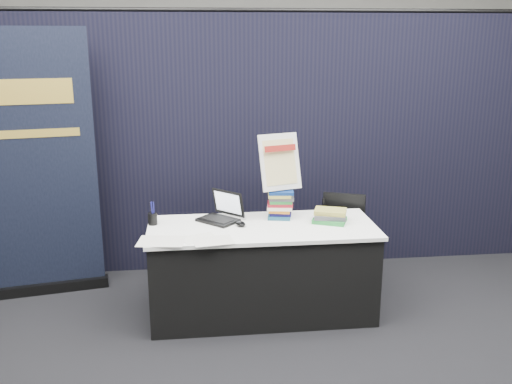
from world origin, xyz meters
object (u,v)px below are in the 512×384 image
object	(u,v)px
book_stack_tall	(280,204)
laptop	(218,213)
display_table	(262,270)
book_stack_short	(330,216)
info_sign	(280,163)
pullup_banner	(42,181)
stacking_chair	(347,240)

from	to	relation	value
book_stack_tall	laptop	bearing A→B (deg)	-179.91
display_table	book_stack_short	xyz separation A→B (m)	(0.56, 0.04, 0.43)
book_stack_short	info_sign	distance (m)	0.59
laptop	pullup_banner	xyz separation A→B (m)	(-1.46, 0.42, 0.20)
display_table	stacking_chair	distance (m)	0.86
display_table	pullup_banner	world-z (taller)	pullup_banner
book_stack_short	laptop	bearing A→B (deg)	170.23
book_stack_tall	book_stack_short	xyz separation A→B (m)	(0.38, -0.16, -0.07)
book_stack_tall	book_stack_short	bearing A→B (deg)	-22.00
display_table	book_stack_tall	world-z (taller)	book_stack_tall
book_stack_tall	info_sign	xyz separation A→B (m)	(0.00, 0.03, 0.34)
info_sign	book_stack_tall	bearing A→B (deg)	-107.44
laptop	info_sign	bearing A→B (deg)	47.59
laptop	book_stack_tall	world-z (taller)	same
book_stack_tall	pullup_banner	size ratio (longest dim) A/B	0.10
pullup_banner	stacking_chair	distance (m)	2.66
pullup_banner	book_stack_tall	bearing A→B (deg)	-22.17
display_table	stacking_chair	xyz separation A→B (m)	(0.79, 0.33, 0.10)
book_stack_tall	info_sign	size ratio (longest dim) A/B	0.50
display_table	laptop	bearing A→B (deg)	150.22
laptop	info_sign	xyz separation A→B (m)	(0.51, 0.03, 0.40)
info_sign	pullup_banner	world-z (taller)	pullup_banner
book_stack_short	pullup_banner	size ratio (longest dim) A/B	0.13
display_table	book_stack_short	world-z (taller)	book_stack_short
display_table	info_sign	world-z (taller)	info_sign
info_sign	stacking_chair	world-z (taller)	info_sign
display_table	book_stack_short	size ratio (longest dim) A/B	6.31
book_stack_tall	book_stack_short	distance (m)	0.42
info_sign	pullup_banner	bearing A→B (deg)	151.35
display_table	info_sign	distance (m)	0.88
laptop	book_stack_short	size ratio (longest dim) A/B	1.47
book_stack_tall	stacking_chair	world-z (taller)	book_stack_tall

